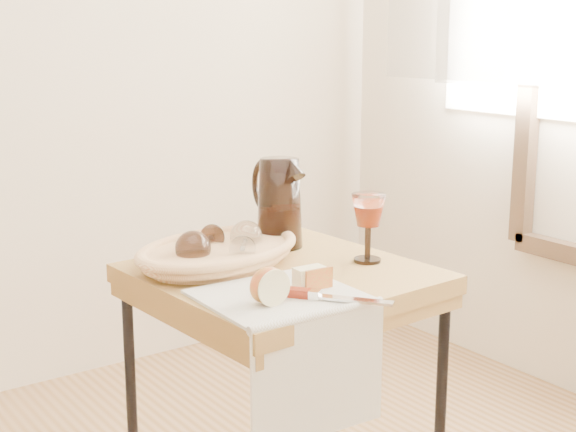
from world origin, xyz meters
TOP-DOWN VIEW (x-y plane):
  - side_table at (0.50, 0.52)m, footprint 0.57×0.57m
  - tea_towel at (0.39, 0.37)m, footprint 0.29×0.27m
  - bread_basket at (0.41, 0.63)m, footprint 0.41×0.32m
  - goblet_lying_a at (0.38, 0.65)m, footprint 0.14×0.13m
  - goblet_lying_b at (0.46, 0.61)m, footprint 0.13×0.14m
  - pitcher at (0.60, 0.68)m, footprint 0.16×0.23m
  - wine_goblet at (0.68, 0.46)m, footprint 0.10×0.10m
  - apple_half at (0.34, 0.34)m, footprint 0.08×0.04m
  - apple_wedge at (0.46, 0.37)m, footprint 0.06×0.04m
  - table_knife at (0.43, 0.31)m, footprint 0.17×0.22m

SIDE VIEW (x-z plane):
  - side_table at x=0.50m, z-range 0.00..0.69m
  - tea_towel at x=0.39m, z-range 0.69..0.70m
  - table_knife at x=0.43m, z-range 0.70..0.72m
  - bread_basket at x=0.41m, z-range 0.69..0.74m
  - apple_wedge at x=0.46m, z-range 0.70..0.74m
  - apple_half at x=0.34m, z-range 0.70..0.77m
  - goblet_lying_b at x=0.46m, z-range 0.70..0.78m
  - goblet_lying_a at x=0.38m, z-range 0.70..0.78m
  - wine_goblet at x=0.68m, z-range 0.69..0.84m
  - pitcher at x=0.60m, z-range 0.67..0.92m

